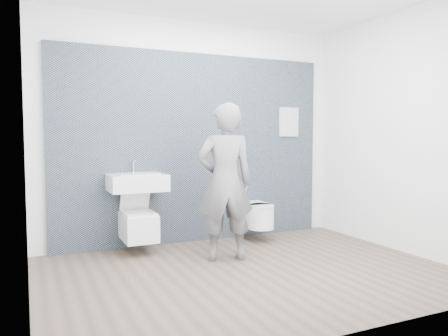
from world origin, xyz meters
name	(u,v)px	position (x,y,z in m)	size (l,w,h in m)	color
ground	(249,272)	(0.00, 0.00, 0.00)	(4.00, 4.00, 0.00)	brown
room_shell	(250,96)	(0.00, 0.00, 1.74)	(4.00, 4.00, 4.00)	white
tile_wall	(196,240)	(0.00, 1.47, 0.00)	(3.60, 0.06, 2.40)	black
washbasin	(137,182)	(-0.83, 1.20, 0.82)	(0.64, 0.48, 0.48)	white
toilet_square	(138,225)	(-0.83, 1.18, 0.33)	(0.36, 0.53, 0.68)	white
toilet_rounded	(257,215)	(0.72, 1.15, 0.33)	(0.34, 0.58, 0.31)	white
info_placard	(288,232)	(1.38, 1.43, 0.00)	(0.30, 0.03, 0.40)	white
visitor	(225,182)	(-0.03, 0.51, 0.85)	(0.62, 0.41, 1.70)	slate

